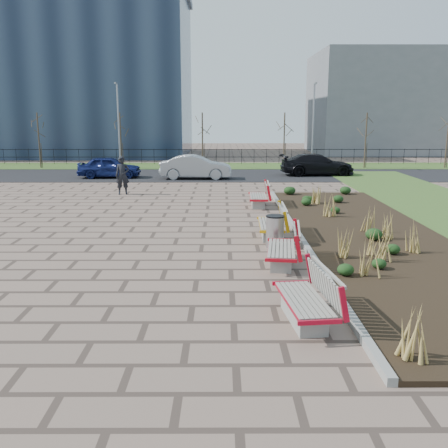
{
  "coord_description": "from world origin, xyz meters",
  "views": [
    {
      "loc": [
        1.45,
        -10.54,
        3.87
      ],
      "look_at": [
        1.5,
        3.0,
        0.9
      ],
      "focal_mm": 40.0,
      "sensor_mm": 36.0,
      "label": 1
    }
  ],
  "objects_px": {
    "bench_d": "(258,195)",
    "car_blue": "(110,167)",
    "bench_c": "(270,222)",
    "bench_a": "(304,296)",
    "litter_bin": "(275,232)",
    "car_black": "(317,165)",
    "bench_b": "(281,246)",
    "car_silver": "(196,167)",
    "pedestrian": "(122,176)",
    "lamp_west": "(119,127)",
    "lamp_east": "(313,127)"
  },
  "relations": [
    {
      "from": "bench_c",
      "to": "litter_bin",
      "type": "distance_m",
      "value": 1.24
    },
    {
      "from": "car_blue",
      "to": "lamp_east",
      "type": "height_order",
      "value": "lamp_east"
    },
    {
      "from": "bench_a",
      "to": "bench_d",
      "type": "xyz_separation_m",
      "value": [
        0.0,
        12.32,
        0.0
      ]
    },
    {
      "from": "bench_c",
      "to": "litter_bin",
      "type": "xyz_separation_m",
      "value": [
        0.02,
        -1.24,
        -0.03
      ]
    },
    {
      "from": "car_black",
      "to": "bench_c",
      "type": "bearing_deg",
      "value": 161.3
    },
    {
      "from": "litter_bin",
      "to": "car_silver",
      "type": "height_order",
      "value": "car_silver"
    },
    {
      "from": "bench_a",
      "to": "car_black",
      "type": "relative_size",
      "value": 0.44
    },
    {
      "from": "lamp_west",
      "to": "litter_bin",
      "type": "bearing_deg",
      "value": -67.84
    },
    {
      "from": "litter_bin",
      "to": "car_black",
      "type": "bearing_deg",
      "value": 75.69
    },
    {
      "from": "lamp_west",
      "to": "lamp_east",
      "type": "relative_size",
      "value": 1.0
    },
    {
      "from": "bench_d",
      "to": "lamp_east",
      "type": "distance_m",
      "value": 16.28
    },
    {
      "from": "bench_b",
      "to": "car_silver",
      "type": "xyz_separation_m",
      "value": [
        -3.17,
        18.05,
        0.24
      ]
    },
    {
      "from": "bench_a",
      "to": "car_silver",
      "type": "bearing_deg",
      "value": 91.93
    },
    {
      "from": "bench_d",
      "to": "car_blue",
      "type": "bearing_deg",
      "value": 132.61
    },
    {
      "from": "bench_b",
      "to": "car_silver",
      "type": "bearing_deg",
      "value": 106.99
    },
    {
      "from": "bench_c",
      "to": "lamp_west",
      "type": "relative_size",
      "value": 0.35
    },
    {
      "from": "bench_c",
      "to": "bench_a",
      "type": "bearing_deg",
      "value": -88.27
    },
    {
      "from": "car_black",
      "to": "litter_bin",
      "type": "bearing_deg",
      "value": 162.36
    },
    {
      "from": "bench_d",
      "to": "car_blue",
      "type": "relative_size",
      "value": 0.54
    },
    {
      "from": "car_black",
      "to": "lamp_west",
      "type": "distance_m",
      "value": 14.41
    },
    {
      "from": "bench_b",
      "to": "car_black",
      "type": "relative_size",
      "value": 0.44
    },
    {
      "from": "car_blue",
      "to": "car_silver",
      "type": "height_order",
      "value": "car_silver"
    },
    {
      "from": "pedestrian",
      "to": "car_black",
      "type": "distance_m",
      "value": 13.65
    },
    {
      "from": "bench_a",
      "to": "lamp_west",
      "type": "height_order",
      "value": "lamp_west"
    },
    {
      "from": "car_black",
      "to": "car_blue",
      "type": "bearing_deg",
      "value": 92.16
    },
    {
      "from": "bench_b",
      "to": "car_black",
      "type": "bearing_deg",
      "value": 83.91
    },
    {
      "from": "bench_b",
      "to": "car_blue",
      "type": "xyz_separation_m",
      "value": [
        -8.61,
        18.61,
        0.18
      ]
    },
    {
      "from": "bench_b",
      "to": "car_silver",
      "type": "distance_m",
      "value": 18.33
    },
    {
      "from": "litter_bin",
      "to": "car_black",
      "type": "xyz_separation_m",
      "value": [
        4.61,
        18.09,
        0.24
      ]
    },
    {
      "from": "car_silver",
      "to": "lamp_east",
      "type": "height_order",
      "value": "lamp_east"
    },
    {
      "from": "bench_c",
      "to": "lamp_east",
      "type": "relative_size",
      "value": 0.35
    },
    {
      "from": "car_black",
      "to": "lamp_east",
      "type": "bearing_deg",
      "value": -8.54
    },
    {
      "from": "bench_d",
      "to": "car_black",
      "type": "bearing_deg",
      "value": 69.43
    },
    {
      "from": "bench_c",
      "to": "lamp_west",
      "type": "bearing_deg",
      "value": 115.03
    },
    {
      "from": "bench_d",
      "to": "lamp_east",
      "type": "xyz_separation_m",
      "value": [
        5.0,
        15.29,
        2.54
      ]
    },
    {
      "from": "lamp_west",
      "to": "car_blue",
      "type": "bearing_deg",
      "value": -85.75
    },
    {
      "from": "car_black",
      "to": "lamp_west",
      "type": "height_order",
      "value": "lamp_west"
    },
    {
      "from": "bench_b",
      "to": "lamp_east",
      "type": "relative_size",
      "value": 0.35
    },
    {
      "from": "bench_b",
      "to": "car_black",
      "type": "height_order",
      "value": "car_black"
    },
    {
      "from": "car_blue",
      "to": "lamp_west",
      "type": "distance_m",
      "value": 5.83
    },
    {
      "from": "bench_a",
      "to": "car_blue",
      "type": "bearing_deg",
      "value": 104.73
    },
    {
      "from": "bench_b",
      "to": "bench_c",
      "type": "relative_size",
      "value": 1.0
    },
    {
      "from": "car_black",
      "to": "lamp_east",
      "type": "relative_size",
      "value": 0.79
    },
    {
      "from": "litter_bin",
      "to": "bench_b",
      "type": "bearing_deg",
      "value": -90.56
    },
    {
      "from": "bench_d",
      "to": "car_black",
      "type": "xyz_separation_m",
      "value": [
        4.63,
        11.24,
        0.21
      ]
    },
    {
      "from": "bench_c",
      "to": "pedestrian",
      "type": "relative_size",
      "value": 1.12
    },
    {
      "from": "car_black",
      "to": "lamp_east",
      "type": "distance_m",
      "value": 4.68
    },
    {
      "from": "bench_b",
      "to": "pedestrian",
      "type": "relative_size",
      "value": 1.12
    },
    {
      "from": "bench_a",
      "to": "pedestrian",
      "type": "height_order",
      "value": "pedestrian"
    },
    {
      "from": "bench_d",
      "to": "lamp_west",
      "type": "distance_m",
      "value": 17.92
    }
  ]
}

